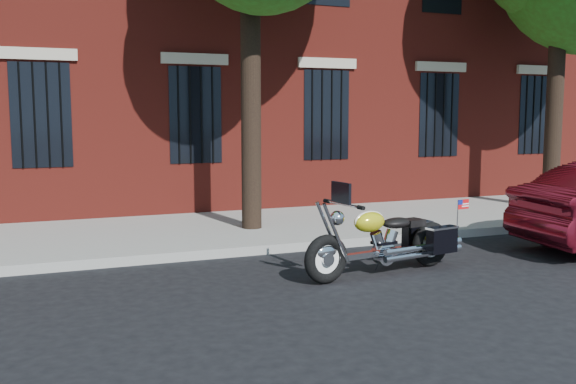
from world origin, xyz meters
name	(u,v)px	position (x,y,z in m)	size (l,w,h in m)	color
ground	(284,275)	(0.00, 0.00, 0.00)	(120.00, 120.00, 0.00)	black
curb	(252,250)	(0.00, 1.38, 0.07)	(40.00, 0.16, 0.15)	gray
sidewalk	(220,230)	(0.00, 3.26, 0.07)	(40.00, 3.60, 0.15)	gray
motorcycle	(389,242)	(1.39, -0.48, 0.45)	(2.66, 1.02, 1.33)	black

